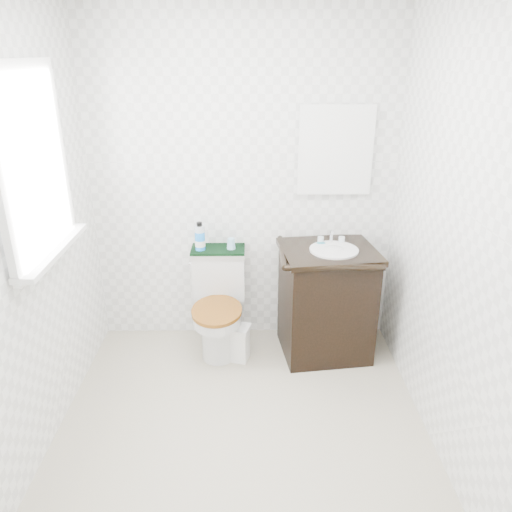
{
  "coord_description": "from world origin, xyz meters",
  "views": [
    {
      "loc": [
        0.06,
        -2.3,
        2.09
      ],
      "look_at": [
        0.09,
        0.75,
        0.83
      ],
      "focal_mm": 35.0,
      "sensor_mm": 36.0,
      "label": 1
    }
  ],
  "objects_px": {
    "toilet": "(219,308)",
    "cup": "(231,244)",
    "trash_bin": "(237,342)",
    "vanity": "(326,299)",
    "mouthwash_bottle": "(200,237)"
  },
  "relations": [
    {
      "from": "trash_bin",
      "to": "cup",
      "type": "xyz_separation_m",
      "value": [
        -0.04,
        0.28,
        0.66
      ]
    },
    {
      "from": "vanity",
      "to": "cup",
      "type": "xyz_separation_m",
      "value": [
        -0.69,
        0.18,
        0.37
      ]
    },
    {
      "from": "trash_bin",
      "to": "vanity",
      "type": "bearing_deg",
      "value": 9.07
    },
    {
      "from": "vanity",
      "to": "mouthwash_bottle",
      "type": "height_order",
      "value": "mouthwash_bottle"
    },
    {
      "from": "vanity",
      "to": "mouthwash_bottle",
      "type": "distance_m",
      "value": 1.01
    },
    {
      "from": "toilet",
      "to": "cup",
      "type": "height_order",
      "value": "cup"
    },
    {
      "from": "vanity",
      "to": "trash_bin",
      "type": "relative_size",
      "value": 3.41
    },
    {
      "from": "toilet",
      "to": "vanity",
      "type": "bearing_deg",
      "value": -4.92
    },
    {
      "from": "mouthwash_bottle",
      "to": "cup",
      "type": "bearing_deg",
      "value": 3.98
    },
    {
      "from": "toilet",
      "to": "trash_bin",
      "type": "bearing_deg",
      "value": -51.65
    },
    {
      "from": "toilet",
      "to": "cup",
      "type": "xyz_separation_m",
      "value": [
        0.1,
        0.11,
        0.47
      ]
    },
    {
      "from": "trash_bin",
      "to": "mouthwash_bottle",
      "type": "height_order",
      "value": "mouthwash_bottle"
    },
    {
      "from": "vanity",
      "to": "trash_bin",
      "type": "xyz_separation_m",
      "value": [
        -0.65,
        -0.1,
        -0.29
      ]
    },
    {
      "from": "toilet",
      "to": "mouthwash_bottle",
      "type": "xyz_separation_m",
      "value": [
        -0.13,
        0.09,
        0.52
      ]
    },
    {
      "from": "trash_bin",
      "to": "cup",
      "type": "distance_m",
      "value": 0.72
    }
  ]
}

